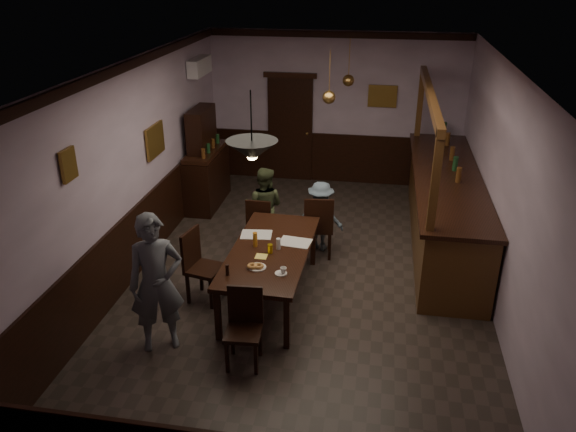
% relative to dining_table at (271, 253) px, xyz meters
% --- Properties ---
extents(room, '(5.01, 8.01, 3.01)m').
position_rel_dining_table_xyz_m(room, '(0.41, 0.59, 0.81)').
color(room, '#2D2621').
rests_on(room, ground).
extents(dining_table, '(1.05, 2.22, 0.75)m').
position_rel_dining_table_xyz_m(dining_table, '(0.00, 0.00, 0.00)').
color(dining_table, black).
rests_on(dining_table, ground).
extents(chair_far_left, '(0.41, 0.41, 0.90)m').
position_rel_dining_table_xyz_m(chair_far_left, '(-0.42, 1.29, -0.19)').
color(chair_far_left, black).
rests_on(chair_far_left, ground).
extents(chair_far_right, '(0.48, 0.48, 1.01)m').
position_rel_dining_table_xyz_m(chair_far_right, '(0.49, 1.26, -0.13)').
color(chair_far_right, black).
rests_on(chair_far_right, ground).
extents(chair_near, '(0.43, 0.43, 0.92)m').
position_rel_dining_table_xyz_m(chair_near, '(-0.04, -1.32, -0.18)').
color(chair_near, black).
rests_on(chair_near, ground).
extents(chair_side, '(0.51, 0.51, 1.00)m').
position_rel_dining_table_xyz_m(chair_side, '(-0.94, -0.16, -0.14)').
color(chair_side, black).
rests_on(chair_side, ground).
extents(person_standing, '(0.74, 0.64, 1.71)m').
position_rel_dining_table_xyz_m(person_standing, '(-1.08, -1.22, 0.17)').
color(person_standing, slate).
rests_on(person_standing, ground).
extents(person_seated_left, '(0.67, 0.55, 1.30)m').
position_rel_dining_table_xyz_m(person_seated_left, '(-0.41, 1.56, -0.04)').
color(person_seated_left, '#3C462A').
rests_on(person_seated_left, ground).
extents(person_seated_right, '(0.79, 0.55, 1.12)m').
position_rel_dining_table_xyz_m(person_seated_right, '(0.49, 1.54, -0.12)').
color(person_seated_right, slate).
rests_on(person_seated_right, ground).
extents(newspaper_left, '(0.45, 0.35, 0.01)m').
position_rel_dining_table_xyz_m(newspaper_left, '(-0.27, 0.37, 0.07)').
color(newspaper_left, silver).
rests_on(newspaper_left, dining_table).
extents(newspaper_right, '(0.46, 0.35, 0.01)m').
position_rel_dining_table_xyz_m(newspaper_right, '(0.29, 0.24, 0.07)').
color(newspaper_right, silver).
rests_on(newspaper_right, dining_table).
extents(napkin, '(0.15, 0.15, 0.00)m').
position_rel_dining_table_xyz_m(napkin, '(-0.08, -0.22, 0.07)').
color(napkin, '#F8E05B').
rests_on(napkin, dining_table).
extents(saucer, '(0.15, 0.15, 0.01)m').
position_rel_dining_table_xyz_m(saucer, '(0.25, -0.60, 0.07)').
color(saucer, white).
rests_on(saucer, dining_table).
extents(coffee_cup, '(0.08, 0.08, 0.07)m').
position_rel_dining_table_xyz_m(coffee_cup, '(0.28, -0.60, 0.11)').
color(coffee_cup, white).
rests_on(coffee_cup, saucer).
extents(pastry_plate, '(0.22, 0.22, 0.01)m').
position_rel_dining_table_xyz_m(pastry_plate, '(-0.06, -0.51, 0.07)').
color(pastry_plate, white).
rests_on(pastry_plate, dining_table).
extents(pastry_ring_a, '(0.13, 0.13, 0.04)m').
position_rel_dining_table_xyz_m(pastry_ring_a, '(-0.12, -0.54, 0.10)').
color(pastry_ring_a, '#C68C47').
rests_on(pastry_ring_a, pastry_plate).
extents(pastry_ring_b, '(0.13, 0.13, 0.04)m').
position_rel_dining_table_xyz_m(pastry_ring_b, '(-0.04, -0.52, 0.10)').
color(pastry_ring_b, '#C68C47').
rests_on(pastry_ring_b, pastry_plate).
extents(soda_can, '(0.07, 0.07, 0.12)m').
position_rel_dining_table_xyz_m(soda_can, '(0.02, -0.10, 0.12)').
color(soda_can, gold).
rests_on(soda_can, dining_table).
extents(beer_glass, '(0.06, 0.06, 0.20)m').
position_rel_dining_table_xyz_m(beer_glass, '(-0.21, 0.04, 0.16)').
color(beer_glass, '#BF721E').
rests_on(beer_glass, dining_table).
extents(water_glass, '(0.06, 0.06, 0.15)m').
position_rel_dining_table_xyz_m(water_glass, '(0.10, 0.02, 0.14)').
color(water_glass, silver).
rests_on(water_glass, dining_table).
extents(pepper_mill, '(0.04, 0.04, 0.14)m').
position_rel_dining_table_xyz_m(pepper_mill, '(-0.38, -0.74, 0.13)').
color(pepper_mill, black).
rests_on(pepper_mill, dining_table).
extents(sideboard, '(0.49, 1.38, 1.82)m').
position_rel_dining_table_xyz_m(sideboard, '(-1.80, 2.97, 0.04)').
color(sideboard, black).
rests_on(sideboard, ground).
extents(bar_counter, '(1.02, 4.40, 2.46)m').
position_rel_dining_table_xyz_m(bar_counter, '(2.40, 2.07, -0.06)').
color(bar_counter, '#472B13').
rests_on(bar_counter, ground).
extents(door_back, '(0.90, 0.06, 2.10)m').
position_rel_dining_table_xyz_m(door_back, '(-0.49, 4.54, 0.36)').
color(door_back, black).
rests_on(door_back, ground).
extents(ac_unit, '(0.20, 0.85, 0.30)m').
position_rel_dining_table_xyz_m(ac_unit, '(-1.97, 3.49, 1.76)').
color(ac_unit, white).
rests_on(ac_unit, ground).
extents(picture_left_small, '(0.04, 0.28, 0.36)m').
position_rel_dining_table_xyz_m(picture_left_small, '(-2.05, -1.01, 1.46)').
color(picture_left_small, olive).
rests_on(picture_left_small, ground).
extents(picture_left_large, '(0.04, 0.62, 0.48)m').
position_rel_dining_table_xyz_m(picture_left_large, '(-2.05, 1.39, 1.01)').
color(picture_left_large, olive).
rests_on(picture_left_large, ground).
extents(picture_back, '(0.55, 0.04, 0.42)m').
position_rel_dining_table_xyz_m(picture_back, '(1.31, 4.55, 1.11)').
color(picture_back, olive).
rests_on(picture_back, ground).
extents(pendant_iron, '(0.56, 0.56, 0.75)m').
position_rel_dining_table_xyz_m(pendant_iron, '(-0.02, -0.80, 1.67)').
color(pendant_iron, black).
rests_on(pendant_iron, ground).
extents(pendant_brass_mid, '(0.20, 0.20, 0.81)m').
position_rel_dining_table_xyz_m(pendant_brass_mid, '(0.51, 2.09, 1.61)').
color(pendant_brass_mid, '#BF8C3F').
rests_on(pendant_brass_mid, ground).
extents(pendant_brass_far, '(0.20, 0.20, 0.81)m').
position_rel_dining_table_xyz_m(pendant_brass_far, '(0.71, 3.42, 1.61)').
color(pendant_brass_far, '#BF8C3F').
rests_on(pendant_brass_far, ground).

